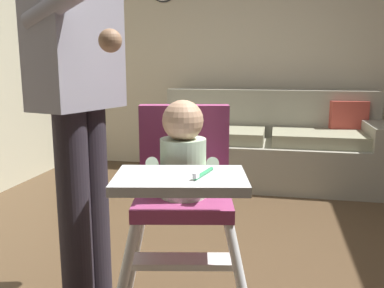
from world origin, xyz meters
name	(u,v)px	position (x,y,z in m)	size (l,w,h in m)	color
ground	(225,285)	(0.00, 0.00, -0.05)	(5.82, 6.40, 0.10)	#4E3925
wall_far	(256,46)	(0.00, 2.43, 1.29)	(5.02, 0.06, 2.58)	beige
couch	(269,147)	(0.18, 1.91, 0.33)	(2.08, 0.86, 0.86)	gray
high_chair	(183,178)	(-0.10, -0.54, 0.68)	(0.71, 0.80, 0.98)	white
adult_standing	(80,102)	(-0.58, -0.40, 0.94)	(0.50, 0.59, 1.66)	#2B262E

